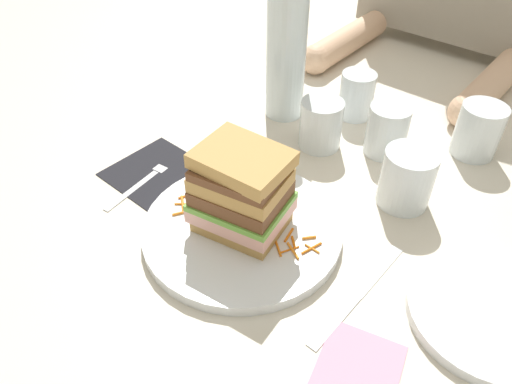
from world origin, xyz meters
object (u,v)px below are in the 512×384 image
at_px(water_bottle, 287,45).
at_px(empty_tumbler_3, 478,130).
at_px(sandwich, 242,192).
at_px(empty_tumbler_2, 321,124).
at_px(main_plate, 242,229).
at_px(knife, 356,296).
at_px(juice_glass, 406,180).
at_px(napkin_dark, 156,171).
at_px(empty_tumbler_0, 357,95).
at_px(empty_tumbler_1, 387,130).
at_px(side_plate, 489,314).
at_px(napkin_pink, 359,368).
at_px(fork, 146,177).

xyz_separation_m(water_bottle, empty_tumbler_3, (0.32, 0.10, -0.09)).
relative_size(sandwich, empty_tumbler_2, 1.60).
relative_size(main_plate, empty_tumbler_2, 3.29).
relative_size(knife, empty_tumbler_2, 2.38).
bearing_deg(main_plate, juice_glass, 55.51).
distance_m(napkin_dark, juice_glass, 0.39).
xyz_separation_m(knife, empty_tumbler_3, (-0.01, 0.39, 0.04)).
height_order(main_plate, empty_tumbler_0, empty_tumbler_0).
distance_m(main_plate, juice_glass, 0.25).
xyz_separation_m(sandwich, empty_tumbler_1, (0.06, 0.30, -0.03)).
xyz_separation_m(knife, empty_tumbler_0, (-0.22, 0.36, 0.04)).
distance_m(sandwich, water_bottle, 0.33).
xyz_separation_m(side_plate, napkin_pink, (-0.08, -0.15, -0.01)).
relative_size(sandwich, napkin_pink, 1.41).
bearing_deg(juice_glass, side_plate, -35.19).
height_order(juice_glass, empty_tumbler_3, same).
distance_m(main_plate, napkin_dark, 0.20).
height_order(main_plate, empty_tumbler_1, empty_tumbler_1).
bearing_deg(empty_tumbler_0, side_plate, -38.97).
bearing_deg(side_plate, main_plate, -165.66).
xyz_separation_m(sandwich, juice_glass, (0.14, 0.20, -0.03)).
bearing_deg(side_plate, knife, -151.43).
bearing_deg(knife, napkin_pink, -57.29).
height_order(empty_tumbler_2, side_plate, empty_tumbler_2).
bearing_deg(water_bottle, napkin_dark, -100.05).
distance_m(empty_tumbler_1, empty_tumbler_3, 0.15).
distance_m(napkin_dark, water_bottle, 0.31).
xyz_separation_m(juice_glass, napkin_pink, (0.09, -0.28, -0.04)).
xyz_separation_m(empty_tumbler_2, empty_tumbler_3, (0.21, 0.15, 0.00)).
height_order(knife, side_plate, side_plate).
bearing_deg(juice_glass, empty_tumbler_2, 166.56).
bearing_deg(water_bottle, empty_tumbler_3, 17.58).
relative_size(napkin_dark, juice_glass, 1.56).
relative_size(knife, water_bottle, 0.68).
distance_m(empty_tumbler_2, side_plate, 0.39).
height_order(main_plate, sandwich, sandwich).
relative_size(sandwich, empty_tumbler_0, 1.59).
xyz_separation_m(empty_tumbler_3, napkin_pink, (0.06, -0.47, -0.04)).
bearing_deg(empty_tumbler_3, water_bottle, -162.42).
relative_size(sandwich, fork, 0.81).
bearing_deg(knife, empty_tumbler_3, 90.79).
bearing_deg(empty_tumbler_3, fork, -132.61).
bearing_deg(empty_tumbler_1, side_plate, -40.38).
height_order(knife, empty_tumbler_0, empty_tumbler_0).
bearing_deg(knife, water_bottle, 138.99).
height_order(main_plate, empty_tumbler_2, empty_tumbler_2).
height_order(juice_glass, water_bottle, water_bottle).
relative_size(fork, empty_tumbler_0, 1.97).
bearing_deg(empty_tumbler_1, knife, -67.41).
relative_size(napkin_dark, side_plate, 0.72).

